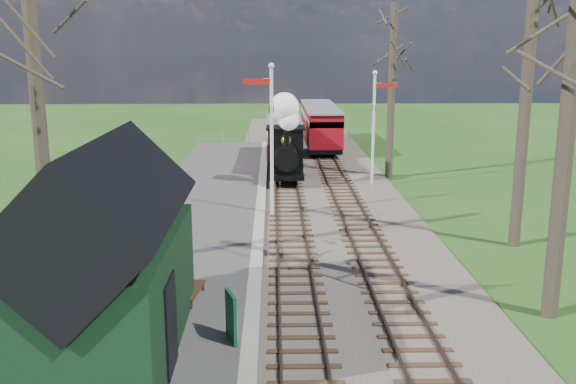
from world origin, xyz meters
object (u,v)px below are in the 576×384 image
at_px(red_carriage_b, 317,120).
at_px(semaphore_far, 375,119).
at_px(coach, 284,137).
at_px(red_carriage_a, 323,130).
at_px(semaphore_near, 270,129).
at_px(sign_board, 231,317).
at_px(locomotive, 286,143).
at_px(person, 177,271).
at_px(bench, 187,285).
at_px(station_shed, 106,261).

bearing_deg(red_carriage_b, semaphore_far, -83.41).
bearing_deg(coach, red_carriage_a, 49.72).
bearing_deg(semaphore_near, sign_board, -94.19).
xyz_separation_m(locomotive, red_carriage_a, (2.61, 9.13, -0.49)).
relative_size(coach, sign_board, 6.28).
xyz_separation_m(locomotive, red_carriage_b, (2.61, 14.63, -0.49)).
height_order(semaphore_near, person, semaphore_near).
xyz_separation_m(semaphore_near, person, (-2.48, -9.03, -2.66)).
distance_m(bench, person, 0.47).
bearing_deg(semaphore_far, red_carriage_b, 96.59).
xyz_separation_m(semaphore_near, sign_board, (-0.85, -11.66, -2.85)).
relative_size(red_carriage_b, bench, 3.61).
distance_m(locomotive, sign_board, 18.49).
height_order(semaphore_near, bench, semaphore_near).
height_order(red_carriage_b, person, red_carriage_b).
xyz_separation_m(red_carriage_b, bench, (-5.56, -30.48, -1.00)).
distance_m(station_shed, sign_board, 3.08).
xyz_separation_m(red_carriage_b, sign_board, (-4.22, -33.00, -0.82)).
bearing_deg(person, semaphore_near, -6.37).
distance_m(coach, red_carriage_b, 8.95).
distance_m(station_shed, red_carriage_a, 28.70).
bearing_deg(bench, sign_board, -62.05).
xyz_separation_m(coach, red_carriage_b, (2.60, 8.57, 0.07)).
bearing_deg(red_carriage_a, bench, -102.56).
bearing_deg(station_shed, sign_board, 7.30).
relative_size(semaphore_far, red_carriage_a, 1.04).
relative_size(station_shed, red_carriage_b, 1.15).
distance_m(semaphore_near, locomotive, 6.93).
bearing_deg(bench, semaphore_near, 76.49).
distance_m(red_carriage_a, red_carriage_b, 5.50).
height_order(locomotive, bench, locomotive).
height_order(station_shed, bench, station_shed).
relative_size(red_carriage_b, sign_board, 4.78).
distance_m(red_carriage_b, bench, 31.00).
xyz_separation_m(semaphore_near, bench, (-2.19, -9.13, -3.03)).
xyz_separation_m(locomotive, person, (-3.24, -15.75, -1.12)).
height_order(semaphore_far, sign_board, semaphore_far).
distance_m(locomotive, red_carriage_b, 14.87).
xyz_separation_m(coach, bench, (-2.96, -21.91, -0.93)).
relative_size(semaphore_near, red_carriage_a, 1.13).
relative_size(sign_board, bench, 0.76).
distance_m(semaphore_near, bench, 9.87).
distance_m(locomotive, bench, 16.19).
distance_m(semaphore_near, semaphore_far, 7.91).
height_order(sign_board, person, person).
height_order(locomotive, sign_board, locomotive).
bearing_deg(red_carriage_a, station_shed, -103.91).
distance_m(coach, red_carriage_a, 4.02).
xyz_separation_m(station_shed, bench, (1.33, 2.87, -1.67)).
distance_m(station_shed, red_carriage_b, 34.06).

